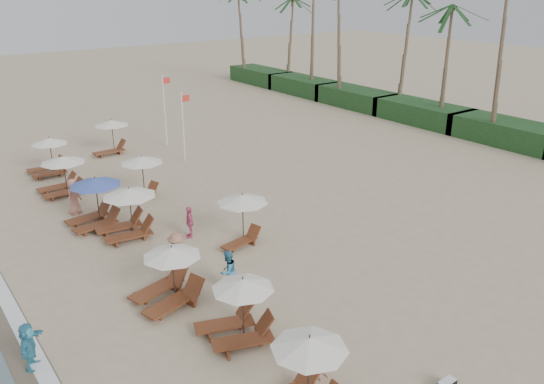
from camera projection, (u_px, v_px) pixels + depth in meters
ground at (350, 277)px, 21.40m from camera, size 160.00×160.00×0.00m
shrub_hedge at (423, 113)px, 44.16m from camera, size 3.20×53.00×1.60m
lounger_station_0 at (301, 380)px, 14.27m from camera, size 2.45×2.07×2.33m
lounger_station_1 at (237, 312)px, 17.44m from camera, size 2.52×2.45×2.07m
lounger_station_2 at (166, 279)px, 19.42m from camera, size 2.68×2.50×2.09m
lounger_station_3 at (126, 213)px, 24.43m from camera, size 2.78×2.41×2.23m
lounger_station_4 at (92, 203)px, 25.42m from camera, size 2.73×2.38×2.34m
lounger_station_5 at (60, 175)px, 29.32m from camera, size 2.64×2.36×2.07m
lounger_station_6 at (47, 158)px, 32.25m from camera, size 2.52×2.09×2.20m
inland_station_0 at (241, 212)px, 23.57m from camera, size 2.54×2.24×2.22m
inland_station_1 at (141, 172)px, 28.66m from camera, size 2.61×2.24×2.22m
inland_station_2 at (110, 135)px, 35.99m from camera, size 2.74×2.24×2.22m
beachgoer_near at (325, 357)px, 15.70m from camera, size 0.61×0.46×1.49m
beachgoer_mid_a at (228, 271)px, 20.23m from camera, size 0.92×0.81×1.60m
beachgoer_mid_b at (178, 255)px, 21.04m from camera, size 1.40×1.31×1.90m
beachgoer_far_a at (190, 222)px, 24.46m from camera, size 0.66×0.94×1.48m
beachgoer_far_b at (74, 196)px, 26.87m from camera, size 1.05×1.03×1.82m
waterline_walker at (29, 346)px, 16.15m from camera, size 1.13×1.43×1.52m
flag_pole_near at (184, 123)px, 34.31m from camera, size 0.60×0.08×4.38m
flag_pole_far at (165, 107)px, 37.44m from camera, size 0.60×0.08×4.88m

